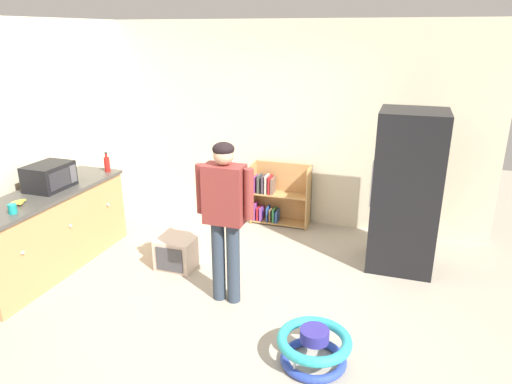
{
  "coord_description": "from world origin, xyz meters",
  "views": [
    {
      "loc": [
        1.47,
        -3.64,
        2.56
      ],
      "look_at": [
        0.09,
        0.5,
        1.02
      ],
      "focal_mm": 32.38,
      "sensor_mm": 36.0,
      "label": 1
    }
  ],
  "objects_px": {
    "baby_walker": "(314,347)",
    "microwave": "(49,176)",
    "kitchen_counter": "(48,231)",
    "banana_bunch": "(20,202)",
    "white_cup": "(67,171)",
    "teal_cup": "(12,209)",
    "refrigerator": "(406,191)",
    "ketchup_bottle": "(107,164)",
    "standing_person": "(225,210)",
    "yellow_cup": "(72,173)",
    "bookshelf": "(277,197)",
    "pet_carrier": "(181,249)"
  },
  "relations": [
    {
      "from": "baby_walker",
      "to": "microwave",
      "type": "bearing_deg",
      "value": 165.67
    },
    {
      "from": "refrigerator",
      "to": "white_cup",
      "type": "relative_size",
      "value": 18.74
    },
    {
      "from": "kitchen_counter",
      "to": "yellow_cup",
      "type": "xyz_separation_m",
      "value": [
        -0.08,
        0.6,
        0.5
      ]
    },
    {
      "from": "kitchen_counter",
      "to": "bookshelf",
      "type": "distance_m",
      "value": 2.91
    },
    {
      "from": "baby_walker",
      "to": "ketchup_bottle",
      "type": "xyz_separation_m",
      "value": [
        -2.95,
        1.56,
        0.84
      ]
    },
    {
      "from": "baby_walker",
      "to": "teal_cup",
      "type": "relative_size",
      "value": 6.36
    },
    {
      "from": "refrigerator",
      "to": "yellow_cup",
      "type": "distance_m",
      "value": 3.89
    },
    {
      "from": "baby_walker",
      "to": "yellow_cup",
      "type": "height_order",
      "value": "yellow_cup"
    },
    {
      "from": "bookshelf",
      "to": "standing_person",
      "type": "bearing_deg",
      "value": -88.08
    },
    {
      "from": "kitchen_counter",
      "to": "microwave",
      "type": "bearing_deg",
      "value": 94.88
    },
    {
      "from": "teal_cup",
      "to": "refrigerator",
      "type": "bearing_deg",
      "value": 27.96
    },
    {
      "from": "bookshelf",
      "to": "standing_person",
      "type": "xyz_separation_m",
      "value": [
        0.07,
        -2.06,
        0.59
      ]
    },
    {
      "from": "ketchup_bottle",
      "to": "yellow_cup",
      "type": "xyz_separation_m",
      "value": [
        -0.27,
        -0.31,
        -0.05
      ]
    },
    {
      "from": "pet_carrier",
      "to": "ketchup_bottle",
      "type": "distance_m",
      "value": 1.46
    },
    {
      "from": "ketchup_bottle",
      "to": "standing_person",
      "type": "bearing_deg",
      "value": -24.99
    },
    {
      "from": "ketchup_bottle",
      "to": "teal_cup",
      "type": "bearing_deg",
      "value": -90.72
    },
    {
      "from": "refrigerator",
      "to": "teal_cup",
      "type": "bearing_deg",
      "value": -152.04
    },
    {
      "from": "standing_person",
      "to": "ketchup_bottle",
      "type": "xyz_separation_m",
      "value": [
        -1.93,
        0.9,
        0.03
      ]
    },
    {
      "from": "pet_carrier",
      "to": "white_cup",
      "type": "relative_size",
      "value": 5.81
    },
    {
      "from": "ketchup_bottle",
      "to": "teal_cup",
      "type": "xyz_separation_m",
      "value": [
        -0.02,
        -1.48,
        -0.05
      ]
    },
    {
      "from": "kitchen_counter",
      "to": "white_cup",
      "type": "bearing_deg",
      "value": 107.41
    },
    {
      "from": "baby_walker",
      "to": "microwave",
      "type": "distance_m",
      "value": 3.37
    },
    {
      "from": "white_cup",
      "to": "bookshelf",
      "type": "bearing_deg",
      "value": 32.18
    },
    {
      "from": "kitchen_counter",
      "to": "standing_person",
      "type": "distance_m",
      "value": 2.19
    },
    {
      "from": "refrigerator",
      "to": "yellow_cup",
      "type": "xyz_separation_m",
      "value": [
        -3.82,
        -0.73,
        0.06
      ]
    },
    {
      "from": "standing_person",
      "to": "ketchup_bottle",
      "type": "bearing_deg",
      "value": 155.01
    },
    {
      "from": "kitchen_counter",
      "to": "bookshelf",
      "type": "relative_size",
      "value": 2.43
    },
    {
      "from": "microwave",
      "to": "teal_cup",
      "type": "bearing_deg",
      "value": -75.63
    },
    {
      "from": "kitchen_counter",
      "to": "banana_bunch",
      "type": "bearing_deg",
      "value": -81.97
    },
    {
      "from": "banana_bunch",
      "to": "teal_cup",
      "type": "bearing_deg",
      "value": -60.53
    },
    {
      "from": "pet_carrier",
      "to": "teal_cup",
      "type": "height_order",
      "value": "teal_cup"
    },
    {
      "from": "kitchen_counter",
      "to": "standing_person",
      "type": "height_order",
      "value": "standing_person"
    },
    {
      "from": "white_cup",
      "to": "teal_cup",
      "type": "bearing_deg",
      "value": -72.86
    },
    {
      "from": "kitchen_counter",
      "to": "baby_walker",
      "type": "distance_m",
      "value": 3.22
    },
    {
      "from": "banana_bunch",
      "to": "yellow_cup",
      "type": "distance_m",
      "value": 0.96
    },
    {
      "from": "banana_bunch",
      "to": "bookshelf",
      "type": "bearing_deg",
      "value": 50.3
    },
    {
      "from": "kitchen_counter",
      "to": "standing_person",
      "type": "relative_size",
      "value": 1.28
    },
    {
      "from": "refrigerator",
      "to": "teal_cup",
      "type": "height_order",
      "value": "refrigerator"
    },
    {
      "from": "banana_bunch",
      "to": "yellow_cup",
      "type": "bearing_deg",
      "value": 98.0
    },
    {
      "from": "bookshelf",
      "to": "baby_walker",
      "type": "distance_m",
      "value": 2.94
    },
    {
      "from": "yellow_cup",
      "to": "teal_cup",
      "type": "xyz_separation_m",
      "value": [
        0.25,
        -1.16,
        0.0
      ]
    },
    {
      "from": "baby_walker",
      "to": "teal_cup",
      "type": "distance_m",
      "value": 3.08
    },
    {
      "from": "refrigerator",
      "to": "microwave",
      "type": "height_order",
      "value": "refrigerator"
    },
    {
      "from": "standing_person",
      "to": "ketchup_bottle",
      "type": "height_order",
      "value": "standing_person"
    },
    {
      "from": "kitchen_counter",
      "to": "microwave",
      "type": "distance_m",
      "value": 0.61
    },
    {
      "from": "banana_bunch",
      "to": "white_cup",
      "type": "relative_size",
      "value": 1.67
    },
    {
      "from": "bookshelf",
      "to": "white_cup",
      "type": "distance_m",
      "value": 2.73
    },
    {
      "from": "microwave",
      "to": "teal_cup",
      "type": "relative_size",
      "value": 5.05
    },
    {
      "from": "pet_carrier",
      "to": "ketchup_bottle",
      "type": "bearing_deg",
      "value": 162.2
    },
    {
      "from": "kitchen_counter",
      "to": "teal_cup",
      "type": "xyz_separation_m",
      "value": [
        0.17,
        -0.57,
        0.5
      ]
    }
  ]
}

